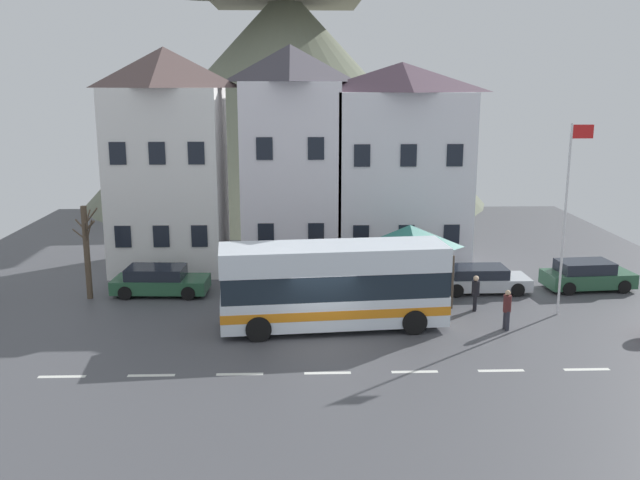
{
  "coord_description": "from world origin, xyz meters",
  "views": [
    {
      "loc": [
        -1.0,
        -24.81,
        9.61
      ],
      "look_at": [
        -0.0,
        4.73,
        2.98
      ],
      "focal_mm": 38.7,
      "sensor_mm": 36.0,
      "label": 1
    }
  ],
  "objects_px": {
    "parked_car_01": "(481,279)",
    "public_bench": "(353,275)",
    "bus_shelter": "(410,237)",
    "bare_tree_01": "(87,250)",
    "parked_car_02": "(587,275)",
    "flagpole": "(567,208)",
    "parked_car_00": "(160,281)",
    "pedestrian_01": "(476,291)",
    "townhouse_02": "(400,166)",
    "townhouse_01": "(291,157)",
    "townhouse_00": "(168,160)",
    "transit_bus": "(333,287)",
    "hilltop_castle": "(285,87)",
    "pedestrian_00": "(507,309)"
  },
  "relations": [
    {
      "from": "parked_car_01",
      "to": "bare_tree_01",
      "type": "relative_size",
      "value": 1.01
    },
    {
      "from": "hilltop_castle",
      "to": "flagpole",
      "type": "distance_m",
      "value": 34.14
    },
    {
      "from": "townhouse_02",
      "to": "bus_shelter",
      "type": "height_order",
      "value": "townhouse_02"
    },
    {
      "from": "parked_car_02",
      "to": "pedestrian_01",
      "type": "height_order",
      "value": "pedestrian_01"
    },
    {
      "from": "townhouse_01",
      "to": "transit_bus",
      "type": "height_order",
      "value": "townhouse_01"
    },
    {
      "from": "transit_bus",
      "to": "parked_car_01",
      "type": "xyz_separation_m",
      "value": [
        7.31,
        4.81,
        -1.12
      ]
    },
    {
      "from": "townhouse_02",
      "to": "parked_car_02",
      "type": "relative_size",
      "value": 2.51
    },
    {
      "from": "townhouse_01",
      "to": "pedestrian_00",
      "type": "height_order",
      "value": "townhouse_01"
    },
    {
      "from": "townhouse_02",
      "to": "flagpole",
      "type": "xyz_separation_m",
      "value": [
        5.74,
        -8.71,
        -0.75
      ]
    },
    {
      "from": "townhouse_01",
      "to": "parked_car_02",
      "type": "distance_m",
      "value": 16.14
    },
    {
      "from": "hilltop_castle",
      "to": "bus_shelter",
      "type": "distance_m",
      "value": 30.27
    },
    {
      "from": "townhouse_00",
      "to": "flagpole",
      "type": "distance_m",
      "value": 20.05
    },
    {
      "from": "parked_car_00",
      "to": "pedestrian_01",
      "type": "height_order",
      "value": "pedestrian_01"
    },
    {
      "from": "parked_car_00",
      "to": "pedestrian_00",
      "type": "relative_size",
      "value": 2.71
    },
    {
      "from": "transit_bus",
      "to": "townhouse_02",
      "type": "bearing_deg",
      "value": 62.46
    },
    {
      "from": "townhouse_01",
      "to": "transit_bus",
      "type": "bearing_deg",
      "value": -80.57
    },
    {
      "from": "townhouse_02",
      "to": "transit_bus",
      "type": "height_order",
      "value": "townhouse_02"
    },
    {
      "from": "hilltop_castle",
      "to": "public_bench",
      "type": "relative_size",
      "value": 18.84
    },
    {
      "from": "townhouse_00",
      "to": "townhouse_01",
      "type": "distance_m",
      "value": 6.49
    },
    {
      "from": "public_bench",
      "to": "flagpole",
      "type": "relative_size",
      "value": 0.22
    },
    {
      "from": "parked_car_00",
      "to": "public_bench",
      "type": "xyz_separation_m",
      "value": [
        9.24,
        1.24,
        -0.18
      ]
    },
    {
      "from": "hilltop_castle",
      "to": "parked_car_02",
      "type": "distance_m",
      "value": 32.78
    },
    {
      "from": "bus_shelter",
      "to": "bare_tree_01",
      "type": "bearing_deg",
      "value": 178.56
    },
    {
      "from": "public_bench",
      "to": "bare_tree_01",
      "type": "relative_size",
      "value": 0.41
    },
    {
      "from": "public_bench",
      "to": "pedestrian_00",
      "type": "bearing_deg",
      "value": -49.5
    },
    {
      "from": "parked_car_01",
      "to": "pedestrian_01",
      "type": "bearing_deg",
      "value": -109.89
    },
    {
      "from": "flagpole",
      "to": "bare_tree_01",
      "type": "height_order",
      "value": "flagpole"
    },
    {
      "from": "hilltop_castle",
      "to": "parked_car_01",
      "type": "relative_size",
      "value": 7.7
    },
    {
      "from": "hilltop_castle",
      "to": "pedestrian_00",
      "type": "bearing_deg",
      "value": -74.43
    },
    {
      "from": "parked_car_01",
      "to": "parked_car_02",
      "type": "bearing_deg",
      "value": 1.68
    },
    {
      "from": "bare_tree_01",
      "to": "pedestrian_01",
      "type": "bearing_deg",
      "value": -7.72
    },
    {
      "from": "townhouse_01",
      "to": "public_bench",
      "type": "height_order",
      "value": "townhouse_01"
    },
    {
      "from": "townhouse_02",
      "to": "bus_shelter",
      "type": "distance_m",
      "value": 6.6
    },
    {
      "from": "parked_car_02",
      "to": "bare_tree_01",
      "type": "distance_m",
      "value": 23.6
    },
    {
      "from": "pedestrian_00",
      "to": "flagpole",
      "type": "relative_size",
      "value": 0.2
    },
    {
      "from": "townhouse_01",
      "to": "bare_tree_01",
      "type": "relative_size",
      "value": 2.71
    },
    {
      "from": "townhouse_02",
      "to": "flagpole",
      "type": "distance_m",
      "value": 10.45
    },
    {
      "from": "parked_car_00",
      "to": "townhouse_00",
      "type": "bearing_deg",
      "value": 96.27
    },
    {
      "from": "public_bench",
      "to": "townhouse_01",
      "type": "bearing_deg",
      "value": 124.74
    },
    {
      "from": "parked_car_00",
      "to": "pedestrian_01",
      "type": "xyz_separation_m",
      "value": [
        14.23,
        -2.91,
        0.22
      ]
    },
    {
      "from": "hilltop_castle",
      "to": "public_bench",
      "type": "distance_m",
      "value": 28.47
    },
    {
      "from": "transit_bus",
      "to": "pedestrian_00",
      "type": "height_order",
      "value": "transit_bus"
    },
    {
      "from": "townhouse_00",
      "to": "flagpole",
      "type": "xyz_separation_m",
      "value": [
        18.02,
        -8.72,
        -1.12
      ]
    },
    {
      "from": "pedestrian_00",
      "to": "parked_car_02",
      "type": "bearing_deg",
      "value": 44.64
    },
    {
      "from": "parked_car_02",
      "to": "bare_tree_01",
      "type": "xyz_separation_m",
      "value": [
        -23.54,
        -0.69,
        1.63
      ]
    },
    {
      "from": "transit_bus",
      "to": "bus_shelter",
      "type": "height_order",
      "value": "bus_shelter"
    },
    {
      "from": "pedestrian_01",
      "to": "bare_tree_01",
      "type": "distance_m",
      "value": 17.55
    },
    {
      "from": "parked_car_01",
      "to": "public_bench",
      "type": "relative_size",
      "value": 2.45
    },
    {
      "from": "public_bench",
      "to": "parked_car_02",
      "type": "bearing_deg",
      "value": -5.64
    },
    {
      "from": "flagpole",
      "to": "parked_car_02",
      "type": "bearing_deg",
      "value": 53.68
    }
  ]
}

